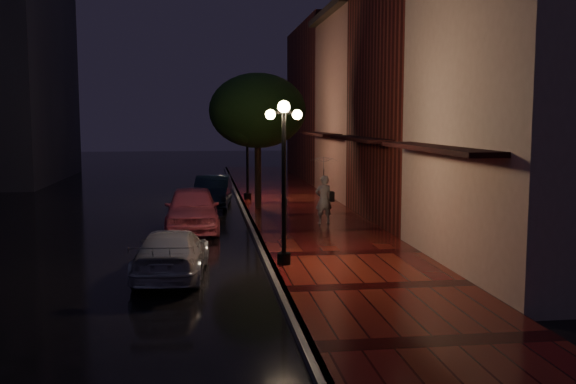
{
  "coord_description": "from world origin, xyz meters",
  "views": [
    {
      "loc": [
        -1.73,
        -21.58,
        3.98
      ],
      "look_at": [
        1.24,
        0.92,
        1.4
      ],
      "focal_mm": 40.0,
      "sensor_mm": 36.0,
      "label": 1
    }
  ],
  "objects_px": {
    "navy_car": "(213,192)",
    "silver_car": "(172,253)",
    "streetlamp_near": "(284,172)",
    "pink_car": "(192,209)",
    "streetlamp_far": "(247,148)",
    "street_tree": "(258,113)",
    "parking_meter": "(286,212)",
    "woman_with_umbrella": "(324,179)"
  },
  "relations": [
    {
      "from": "pink_car",
      "to": "parking_meter",
      "type": "bearing_deg",
      "value": -30.16
    },
    {
      "from": "silver_car",
      "to": "woman_with_umbrella",
      "type": "relative_size",
      "value": 1.68
    },
    {
      "from": "streetlamp_far",
      "to": "woman_with_umbrella",
      "type": "distance_m",
      "value": 7.97
    },
    {
      "from": "parking_meter",
      "to": "navy_car",
      "type": "bearing_deg",
      "value": 118.99
    },
    {
      "from": "streetlamp_near",
      "to": "pink_car",
      "type": "relative_size",
      "value": 0.93
    },
    {
      "from": "silver_car",
      "to": "parking_meter",
      "type": "xyz_separation_m",
      "value": [
        3.56,
        5.05,
        0.25
      ]
    },
    {
      "from": "streetlamp_near",
      "to": "woman_with_umbrella",
      "type": "bearing_deg",
      "value": 70.41
    },
    {
      "from": "streetlamp_far",
      "to": "woman_with_umbrella",
      "type": "height_order",
      "value": "streetlamp_far"
    },
    {
      "from": "streetlamp_near",
      "to": "pink_car",
      "type": "distance_m",
      "value": 7.15
    },
    {
      "from": "pink_car",
      "to": "parking_meter",
      "type": "xyz_separation_m",
      "value": [
        3.16,
        -1.79,
        0.06
      ]
    },
    {
      "from": "street_tree",
      "to": "parking_meter",
      "type": "xyz_separation_m",
      "value": [
        0.39,
        -6.34,
        -3.39
      ]
    },
    {
      "from": "street_tree",
      "to": "navy_car",
      "type": "height_order",
      "value": "street_tree"
    },
    {
      "from": "streetlamp_far",
      "to": "pink_car",
      "type": "height_order",
      "value": "streetlamp_far"
    },
    {
      "from": "streetlamp_far",
      "to": "parking_meter",
      "type": "height_order",
      "value": "streetlamp_far"
    },
    {
      "from": "parking_meter",
      "to": "streetlamp_near",
      "type": "bearing_deg",
      "value": -85.37
    },
    {
      "from": "streetlamp_far",
      "to": "silver_car",
      "type": "xyz_separation_m",
      "value": [
        -2.91,
        -14.4,
        -1.99
      ]
    },
    {
      "from": "streetlamp_near",
      "to": "streetlamp_far",
      "type": "distance_m",
      "value": 14.0
    },
    {
      "from": "silver_car",
      "to": "woman_with_umbrella",
      "type": "height_order",
      "value": "woman_with_umbrella"
    },
    {
      "from": "streetlamp_near",
      "to": "parking_meter",
      "type": "height_order",
      "value": "streetlamp_near"
    },
    {
      "from": "woman_with_umbrella",
      "to": "streetlamp_far",
      "type": "bearing_deg",
      "value": -82.22
    },
    {
      "from": "street_tree",
      "to": "silver_car",
      "type": "height_order",
      "value": "street_tree"
    },
    {
      "from": "silver_car",
      "to": "parking_meter",
      "type": "relative_size",
      "value": 3.61
    },
    {
      "from": "streetlamp_far",
      "to": "street_tree",
      "type": "relative_size",
      "value": 0.74
    },
    {
      "from": "silver_car",
      "to": "navy_car",
      "type": "bearing_deg",
      "value": -91.35
    },
    {
      "from": "woman_with_umbrella",
      "to": "parking_meter",
      "type": "height_order",
      "value": "woman_with_umbrella"
    },
    {
      "from": "streetlamp_near",
      "to": "parking_meter",
      "type": "distance_m",
      "value": 5.01
    },
    {
      "from": "streetlamp_far",
      "to": "navy_car",
      "type": "xyz_separation_m",
      "value": [
        -1.69,
        -1.42,
        -1.89
      ]
    },
    {
      "from": "street_tree",
      "to": "woman_with_umbrella",
      "type": "height_order",
      "value": "street_tree"
    },
    {
      "from": "navy_car",
      "to": "silver_car",
      "type": "height_order",
      "value": "navy_car"
    },
    {
      "from": "streetlamp_far",
      "to": "woman_with_umbrella",
      "type": "relative_size",
      "value": 1.73
    },
    {
      "from": "pink_car",
      "to": "street_tree",
      "type": "bearing_deg",
      "value": 58.07
    },
    {
      "from": "streetlamp_near",
      "to": "streetlamp_far",
      "type": "bearing_deg",
      "value": 90.0
    },
    {
      "from": "parking_meter",
      "to": "street_tree",
      "type": "bearing_deg",
      "value": 106.11
    },
    {
      "from": "pink_car",
      "to": "streetlamp_far",
      "type": "bearing_deg",
      "value": 71.03
    },
    {
      "from": "streetlamp_near",
      "to": "street_tree",
      "type": "distance_m",
      "value": 11.12
    },
    {
      "from": "streetlamp_far",
      "to": "parking_meter",
      "type": "bearing_deg",
      "value": -86.02
    },
    {
      "from": "silver_car",
      "to": "parking_meter",
      "type": "bearing_deg",
      "value": -121.15
    },
    {
      "from": "streetlamp_far",
      "to": "street_tree",
      "type": "distance_m",
      "value": 3.44
    },
    {
      "from": "streetlamp_near",
      "to": "silver_car",
      "type": "xyz_separation_m",
      "value": [
        -2.91,
        -0.4,
        -1.99
      ]
    },
    {
      "from": "navy_car",
      "to": "silver_car",
      "type": "distance_m",
      "value": 13.04
    },
    {
      "from": "pink_car",
      "to": "parking_meter",
      "type": "relative_size",
      "value": 4.01
    },
    {
      "from": "navy_car",
      "to": "woman_with_umbrella",
      "type": "distance_m",
      "value": 7.42
    }
  ]
}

